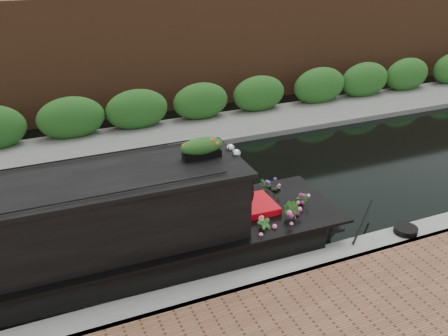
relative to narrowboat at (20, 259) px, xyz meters
name	(u,v)px	position (x,y,z in m)	size (l,w,h in m)	color
ground	(193,203)	(3.83, 1.98, -0.80)	(80.00, 80.00, 0.00)	black
near_bank_coping	(256,285)	(3.83, -1.32, -0.80)	(40.00, 0.60, 0.50)	gray
far_bank_path	(146,142)	(3.83, 6.18, -0.80)	(40.00, 2.40, 0.34)	slate
far_hedge	(139,132)	(3.83, 7.08, -0.80)	(40.00, 1.10, 2.80)	#23561C
far_brick_wall	(124,112)	(3.83, 9.18, -0.80)	(40.00, 1.00, 8.00)	brown
narrowboat	(20,259)	(0.00, 0.00, 0.00)	(11.52, 2.26, 2.69)	black
rope_fender	(326,216)	(6.19, 0.00, -0.63)	(0.34, 0.34, 0.34)	olive
coiled_mooring_rope	(406,230)	(7.24, -1.30, -0.49)	(0.48, 0.48, 0.12)	black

